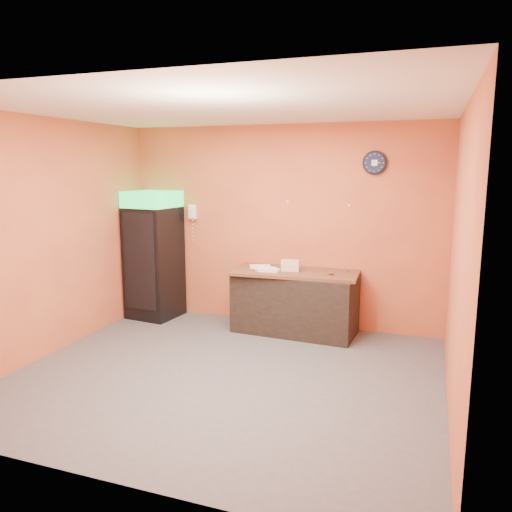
% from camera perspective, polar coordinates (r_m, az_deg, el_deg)
% --- Properties ---
extents(floor, '(4.50, 4.50, 0.00)m').
position_cam_1_polar(floor, '(5.57, -3.40, -13.42)').
color(floor, '#47474C').
rests_on(floor, ground).
extents(back_wall, '(4.50, 0.02, 2.80)m').
position_cam_1_polar(back_wall, '(7.04, 2.84, 3.42)').
color(back_wall, '#CD6D39').
rests_on(back_wall, floor).
extents(left_wall, '(0.02, 4.00, 2.80)m').
position_cam_1_polar(left_wall, '(6.39, -22.47, 1.96)').
color(left_wall, '#CD6D39').
rests_on(left_wall, floor).
extents(right_wall, '(0.02, 4.00, 2.80)m').
position_cam_1_polar(right_wall, '(4.78, 22.13, -0.60)').
color(right_wall, '#CD6D39').
rests_on(right_wall, floor).
extents(ceiling, '(4.50, 4.00, 0.02)m').
position_cam_1_polar(ceiling, '(5.14, -3.74, 16.53)').
color(ceiling, white).
rests_on(ceiling, back_wall).
extents(beverage_cooler, '(0.73, 0.74, 1.88)m').
position_cam_1_polar(beverage_cooler, '(7.50, -11.70, -0.08)').
color(beverage_cooler, black).
rests_on(beverage_cooler, floor).
extents(prep_counter, '(1.66, 0.81, 0.81)m').
position_cam_1_polar(prep_counter, '(6.81, 4.48, -5.38)').
color(prep_counter, black).
rests_on(prep_counter, floor).
extents(wall_clock, '(0.31, 0.06, 0.31)m').
position_cam_1_polar(wall_clock, '(6.71, 13.41, 10.33)').
color(wall_clock, black).
rests_on(wall_clock, back_wall).
extents(wall_phone, '(0.12, 0.10, 0.22)m').
position_cam_1_polar(wall_phone, '(7.47, -7.27, 5.03)').
color(wall_phone, white).
rests_on(wall_phone, back_wall).
extents(butcher_paper, '(1.70, 0.83, 0.04)m').
position_cam_1_polar(butcher_paper, '(6.70, 4.53, -1.88)').
color(butcher_paper, brown).
rests_on(butcher_paper, prep_counter).
extents(sub_roll_stack, '(0.25, 0.11, 0.15)m').
position_cam_1_polar(sub_roll_stack, '(6.67, 3.93, -1.10)').
color(sub_roll_stack, beige).
rests_on(sub_roll_stack, butcher_paper).
extents(wrapped_sandwich_left, '(0.31, 0.15, 0.04)m').
position_cam_1_polar(wrapped_sandwich_left, '(6.74, 1.09, -1.43)').
color(wrapped_sandwich_left, white).
rests_on(wrapped_sandwich_left, butcher_paper).
extents(wrapped_sandwich_mid, '(0.29, 0.13, 0.04)m').
position_cam_1_polar(wrapped_sandwich_mid, '(6.63, 1.45, -1.63)').
color(wrapped_sandwich_mid, white).
rests_on(wrapped_sandwich_mid, butcher_paper).
extents(wrapped_sandwich_right, '(0.30, 0.21, 0.04)m').
position_cam_1_polar(wrapped_sandwich_right, '(6.88, 0.46, -1.20)').
color(wrapped_sandwich_right, white).
rests_on(wrapped_sandwich_right, butcher_paper).
extents(kitchen_tool, '(0.06, 0.06, 0.06)m').
position_cam_1_polar(kitchen_tool, '(6.80, 5.07, -1.28)').
color(kitchen_tool, silver).
rests_on(kitchen_tool, butcher_paper).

